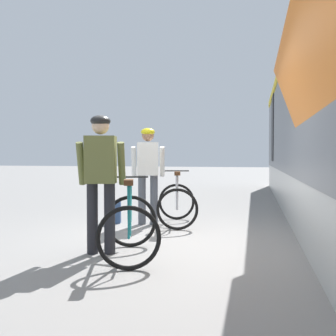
{
  "coord_description": "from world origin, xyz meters",
  "views": [
    {
      "loc": [
        1.17,
        -4.9,
        1.23
      ],
      "look_at": [
        -0.23,
        0.93,
        1.05
      ],
      "focal_mm": 38.23,
      "sensor_mm": 36.0,
      "label": 1
    }
  ],
  "objects_px": {
    "bicycle_near_teal": "(130,225)",
    "backpack_on_platform": "(113,212)",
    "cyclist_near_in_olive": "(101,171)",
    "cyclist_far_in_white": "(148,167)",
    "bicycle_far_silver": "(177,203)"
  },
  "relations": [
    {
      "from": "cyclist_near_in_olive",
      "to": "backpack_on_platform",
      "type": "bearing_deg",
      "value": 108.2
    },
    {
      "from": "cyclist_near_in_olive",
      "to": "cyclist_far_in_white",
      "type": "relative_size",
      "value": 1.0
    },
    {
      "from": "cyclist_far_in_white",
      "to": "backpack_on_platform",
      "type": "height_order",
      "value": "cyclist_far_in_white"
    },
    {
      "from": "cyclist_far_in_white",
      "to": "bicycle_far_silver",
      "type": "relative_size",
      "value": 1.47
    },
    {
      "from": "bicycle_far_silver",
      "to": "backpack_on_platform",
      "type": "xyz_separation_m",
      "value": [
        -1.2,
        -0.12,
        -0.2
      ]
    },
    {
      "from": "bicycle_near_teal",
      "to": "backpack_on_platform",
      "type": "xyz_separation_m",
      "value": [
        -1.08,
        2.11,
        -0.2
      ]
    },
    {
      "from": "cyclist_near_in_olive",
      "to": "cyclist_far_in_white",
      "type": "height_order",
      "value": "same"
    },
    {
      "from": "bicycle_far_silver",
      "to": "backpack_on_platform",
      "type": "distance_m",
      "value": 1.22
    },
    {
      "from": "cyclist_far_in_white",
      "to": "bicycle_near_teal",
      "type": "height_order",
      "value": "cyclist_far_in_white"
    },
    {
      "from": "cyclist_near_in_olive",
      "to": "cyclist_far_in_white",
      "type": "xyz_separation_m",
      "value": [
        0.01,
        2.05,
        0.0
      ]
    },
    {
      "from": "cyclist_far_in_white",
      "to": "bicycle_near_teal",
      "type": "relative_size",
      "value": 1.42
    },
    {
      "from": "backpack_on_platform",
      "to": "bicycle_far_silver",
      "type": "bearing_deg",
      "value": -8.8
    },
    {
      "from": "cyclist_far_in_white",
      "to": "bicycle_far_silver",
      "type": "xyz_separation_m",
      "value": [
        0.52,
        0.09,
        -0.65
      ]
    },
    {
      "from": "cyclist_near_in_olive",
      "to": "bicycle_far_silver",
      "type": "bearing_deg",
      "value": 76.01
    },
    {
      "from": "cyclist_far_in_white",
      "to": "bicycle_far_silver",
      "type": "distance_m",
      "value": 0.84
    }
  ]
}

